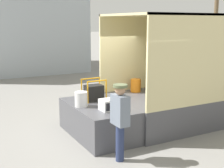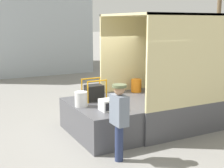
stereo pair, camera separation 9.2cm
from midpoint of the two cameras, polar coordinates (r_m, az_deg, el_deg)
The scene contains 9 objects.
ground_plane at distance 8.57m, azimuth 1.79°, elevation -8.63°, with size 160.00×160.00×0.00m, color gray.
box_truck at distance 10.58m, azimuth 19.66°, elevation 0.24°, with size 6.23×2.48×3.13m.
tailgate_deck at distance 8.16m, azimuth -2.21°, elevation -6.61°, with size 1.30×2.36×0.83m, color #4C4C51.
microwave at distance 7.51m, azimuth -0.09°, elevation -3.80°, with size 0.45×0.37×0.27m.
portable_generator at distance 8.42m, azimuth -2.89°, elevation -1.54°, with size 0.57×0.44×0.59m.
orange_bucket at distance 7.85m, azimuth -5.34°, elevation -2.77°, with size 0.32×0.32×0.38m.
worker_person at distance 6.51m, azimuth 1.72°, elevation -5.68°, with size 0.30×0.44×1.67m.
house_backdrop at distance 20.38m, azimuth -17.29°, elevation 14.44°, with size 7.76×6.93×8.27m.
utility_pole at distance 22.78m, azimuth 19.17°, elevation 13.81°, with size 1.80×0.28×8.01m.
Camera 2 is at (-3.92, -7.04, 2.92)m, focal length 50.00 mm.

